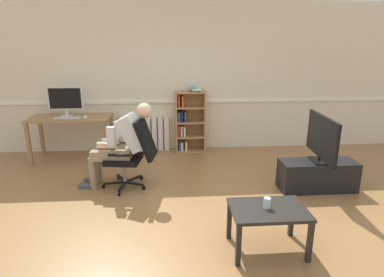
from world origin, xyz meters
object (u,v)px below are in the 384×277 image
(radiator, at_px, (145,134))
(coffee_table, at_px, (268,214))
(bookshelf, at_px, (188,121))
(imac_monitor, at_px, (65,99))
(computer_mouse, at_px, (86,117))
(keyboard, at_px, (67,118))
(drinking_glass, at_px, (267,203))
(office_chair, at_px, (134,151))
(computer_desk, at_px, (71,123))
(tv_stand, at_px, (317,175))
(tv_screen, at_px, (322,138))
(person_seated, at_px, (122,143))

(radiator, height_order, coffee_table, radiator)
(bookshelf, distance_m, coffee_table, 3.17)
(imac_monitor, relative_size, computer_mouse, 5.77)
(imac_monitor, height_order, radiator, imac_monitor)
(computer_mouse, height_order, radiator, computer_mouse)
(keyboard, height_order, drinking_glass, keyboard)
(office_chair, height_order, coffee_table, office_chair)
(computer_desk, distance_m, office_chair, 1.74)
(computer_desk, height_order, tv_stand, computer_desk)
(radiator, relative_size, office_chair, 0.91)
(keyboard, distance_m, tv_screen, 3.97)
(office_chair, distance_m, tv_screen, 2.54)
(computer_desk, relative_size, person_seated, 1.12)
(computer_desk, height_order, bookshelf, bookshelf)
(tv_screen, relative_size, drinking_glass, 9.52)
(bookshelf, bearing_deg, coffee_table, -79.92)
(coffee_table, bearing_deg, computer_desk, 132.54)
(imac_monitor, distance_m, person_seated, 1.77)
(imac_monitor, xyz_separation_m, computer_mouse, (0.36, -0.20, -0.27))
(radiator, bearing_deg, computer_mouse, -151.54)
(office_chair, relative_size, coffee_table, 1.38)
(office_chair, bearing_deg, bookshelf, 159.64)
(computer_desk, bearing_deg, computer_mouse, -23.07)
(computer_mouse, bearing_deg, tv_stand, -22.63)
(imac_monitor, bearing_deg, keyboard, -73.62)
(bookshelf, xyz_separation_m, drinking_glass, (0.54, -3.11, -0.08))
(person_seated, bearing_deg, office_chair, 90.00)
(radiator, bearing_deg, coffee_table, -66.92)
(radiator, xyz_separation_m, tv_screen, (2.47, -1.93, 0.42))
(bookshelf, relative_size, tv_stand, 1.17)
(drinking_glass, bearing_deg, keyboard, 134.09)
(tv_screen, bearing_deg, computer_desk, 72.24)
(computer_desk, distance_m, tv_stand, 4.03)
(office_chair, distance_m, coffee_table, 2.10)
(computer_mouse, height_order, tv_stand, computer_mouse)
(tv_stand, distance_m, tv_screen, 0.54)
(computer_mouse, relative_size, radiator, 0.11)
(computer_desk, bearing_deg, imac_monitor, 135.15)
(person_seated, relative_size, tv_screen, 1.24)
(bookshelf, bearing_deg, radiator, 173.08)
(office_chair, bearing_deg, drinking_glass, 50.47)
(coffee_table, bearing_deg, bookshelf, 100.08)
(tv_screen, bearing_deg, radiator, 56.89)
(tv_stand, bearing_deg, tv_screen, -4.90)
(coffee_table, bearing_deg, tv_screen, 49.30)
(computer_mouse, xyz_separation_m, tv_stand, (3.41, -1.42, -0.57))
(tv_stand, height_order, coffee_table, coffee_table)
(bookshelf, bearing_deg, person_seated, -123.42)
(bookshelf, height_order, drinking_glass, bookshelf)
(imac_monitor, height_order, computer_mouse, imac_monitor)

